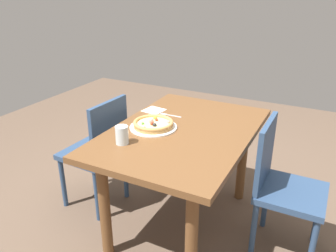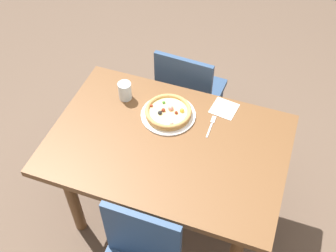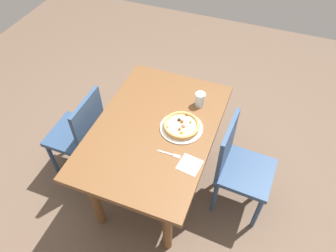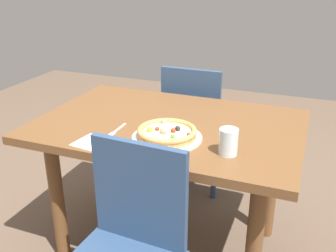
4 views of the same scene
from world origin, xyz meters
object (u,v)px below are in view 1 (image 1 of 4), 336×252
plate (153,127)px  pizza (153,124)px  dining_table (183,145)px  chair_near (281,184)px  fork (169,115)px  chair_far (99,149)px  drinking_glass (122,135)px  napkin (154,110)px

plate → pizza: 0.03m
dining_table → chair_near: 0.67m
chair_near → pizza: chair_near is taller
fork → pizza: bearing=92.5°
chair_far → fork: chair_far is taller
chair_near → plate: 0.88m
drinking_glass → chair_near: bearing=-65.1°
chair_near → fork: size_ratio=5.30×
napkin → plate: bearing=-151.1°
pizza → drinking_glass: (-0.29, 0.05, 0.02)m
chair_near → drinking_glass: size_ratio=7.93×
dining_table → napkin: bearing=56.9°
chair_far → pizza: bearing=-84.7°
dining_table → fork: bearing=46.3°
plate → pizza: (0.00, -0.00, 0.03)m
plate → fork: bearing=2.8°
dining_table → fork: fork is taller
fork → drinking_glass: 0.54m
dining_table → chair_far: chair_far is taller
drinking_glass → napkin: bearing=10.6°
chair_far → napkin: 0.50m
chair_far → napkin: chair_far is taller
chair_near → fork: bearing=-98.5°
dining_table → fork: (0.19, 0.20, 0.11)m
pizza → napkin: size_ratio=1.89×
drinking_glass → pizza: bearing=-10.0°
pizza → fork: pizza is taller
dining_table → chair_far: size_ratio=1.46×
chair_far → fork: size_ratio=5.30×
fork → chair_far: bearing=30.5°
pizza → drinking_glass: bearing=170.0°
plate → fork: 0.25m
chair_near → drinking_glass: 1.02m
pizza → chair_far: bearing=92.2°
pizza → drinking_glass: 0.29m
dining_table → pizza: size_ratio=4.82×
dining_table → drinking_glass: bearing=146.0°
pizza → napkin: (0.29, 0.16, -0.03)m
chair_near → dining_table: bearing=-84.6°
chair_near → napkin: (0.16, 0.99, 0.26)m
dining_table → drinking_glass: drinking_glass is taller
fork → dining_table: bearing=136.0°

